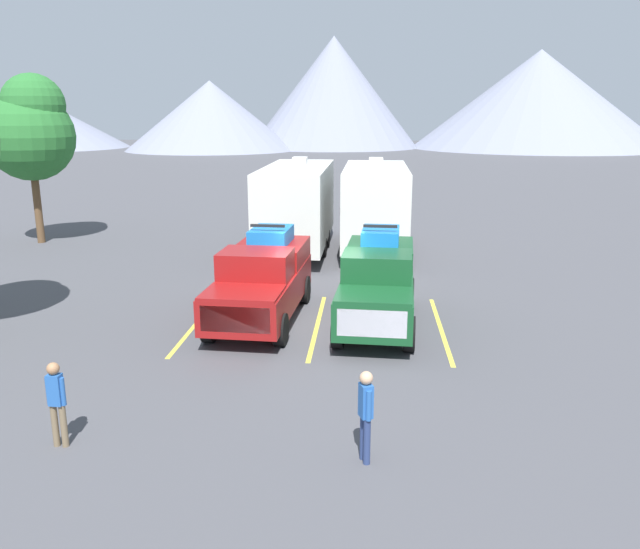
{
  "coord_description": "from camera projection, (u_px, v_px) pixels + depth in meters",
  "views": [
    {
      "loc": [
        1.35,
        -16.56,
        5.73
      ],
      "look_at": [
        0.0,
        1.02,
        1.2
      ],
      "focal_mm": 35.5,
      "sensor_mm": 36.0,
      "label": 1
    }
  ],
  "objects": [
    {
      "name": "person_a",
      "position": [
        56.0,
        399.0,
        10.97
      ],
      "size": [
        0.35,
        0.22,
        1.58
      ],
      "color": "#726047",
      "rests_on": "ground"
    },
    {
      "name": "lot_stripe_b",
      "position": [
        317.0,
        325.0,
        17.53
      ],
      "size": [
        0.12,
        5.5,
        0.01
      ],
      "primitive_type": "cube",
      "color": "gold",
      "rests_on": "ground"
    },
    {
      "name": "mountain_ridge",
      "position": [
        438.0,
        103.0,
        100.9
      ],
      "size": [
        151.36,
        43.82,
        17.85
      ],
      "color": "gray",
      "rests_on": "ground"
    },
    {
      "name": "lot_stripe_a",
      "position": [
        197.0,
        322.0,
        17.78
      ],
      "size": [
        0.12,
        5.5,
        0.01
      ],
      "primitive_type": "cube",
      "color": "gold",
      "rests_on": "ground"
    },
    {
      "name": "person_b",
      "position": [
        366.0,
        410.0,
        10.47
      ],
      "size": [
        0.26,
        0.34,
        1.63
      ],
      "color": "navy",
      "rests_on": "ground"
    },
    {
      "name": "ground_plane",
      "position": [
        317.0,
        325.0,
        17.52
      ],
      "size": [
        240.0,
        240.0,
        0.0
      ],
      "primitive_type": "plane",
      "color": "#47474C"
    },
    {
      "name": "tree_b",
      "position": [
        31.0,
        129.0,
        27.46
      ],
      "size": [
        3.82,
        3.82,
        7.38
      ],
      "color": "brown",
      "rests_on": "ground"
    },
    {
      "name": "lot_stripe_c",
      "position": [
        441.0,
        328.0,
        17.28
      ],
      "size": [
        0.12,
        5.5,
        0.01
      ],
      "primitive_type": "cube",
      "color": "gold",
      "rests_on": "ground"
    },
    {
      "name": "camper_trailer_a",
      "position": [
        297.0,
        203.0,
        26.39
      ],
      "size": [
        2.65,
        9.1,
        3.88
      ],
      "color": "silver",
      "rests_on": "ground"
    },
    {
      "name": "pickup_truck_b",
      "position": [
        378.0,
        281.0,
        17.47
      ],
      "size": [
        2.31,
        5.57,
        2.64
      ],
      "color": "#144723",
      "rests_on": "ground"
    },
    {
      "name": "pickup_truck_a",
      "position": [
        263.0,
        278.0,
        17.9
      ],
      "size": [
        2.4,
        5.65,
        2.58
      ],
      "color": "maroon",
      "rests_on": "ground"
    },
    {
      "name": "camper_trailer_b",
      "position": [
        375.0,
        203.0,
        26.55
      ],
      "size": [
        2.64,
        8.53,
        3.85
      ],
      "color": "silver",
      "rests_on": "ground"
    }
  ]
}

